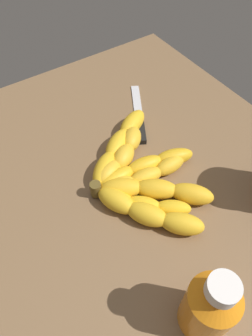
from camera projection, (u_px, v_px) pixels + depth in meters
ground_plane at (119, 180)px, 62.24cm from camera, size 72.24×75.27×4.43cm
banana_bunch at (138, 176)px, 57.96cm from camera, size 21.88×31.35×3.71cm
honey_bottle at (210, 306)px, 39.64cm from camera, size 6.71×6.71×13.91cm
butter_knife at (139, 117)px, 69.54cm from camera, size 10.96×17.41×1.20cm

